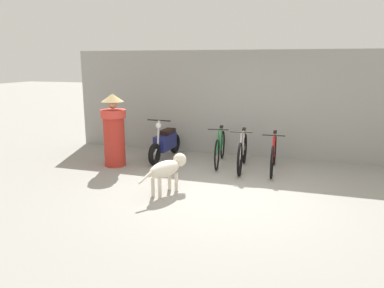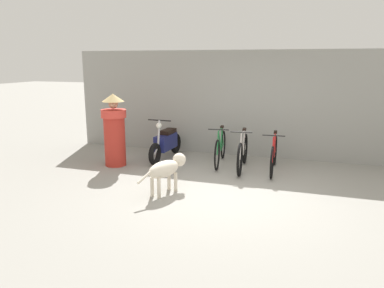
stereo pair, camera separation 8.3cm
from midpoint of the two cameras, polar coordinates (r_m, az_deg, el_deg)
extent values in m
plane|color=gray|center=(6.92, 5.46, -7.51)|extent=(60.00, 60.00, 0.00)
cube|color=gray|center=(9.50, 9.68, 6.03)|extent=(9.67, 0.20, 2.63)
torus|color=black|center=(8.24, 4.12, -1.69)|extent=(0.12, 0.69, 0.69)
torus|color=black|center=(9.28, 5.03, -0.08)|extent=(0.12, 0.69, 0.69)
cylinder|color=#1E7238|center=(8.59, 4.53, 0.43)|extent=(0.09, 0.53, 0.57)
cylinder|color=#1E7238|center=(8.89, 4.78, 0.73)|extent=(0.04, 0.14, 0.52)
cylinder|color=#1E7238|center=(8.59, 4.60, 2.19)|extent=(0.10, 0.62, 0.06)
cylinder|color=#1E7238|center=(9.09, 4.87, -0.52)|extent=(0.07, 0.41, 0.08)
cylinder|color=#1E7238|center=(9.08, 4.95, 1.15)|extent=(0.06, 0.32, 0.48)
cylinder|color=#1E7238|center=(8.26, 4.23, 0.13)|extent=(0.05, 0.19, 0.51)
cube|color=black|center=(8.89, 4.86, 2.62)|extent=(0.09, 0.19, 0.05)
cylinder|color=black|center=(8.28, 4.33, 2.20)|extent=(0.46, 0.08, 0.02)
torus|color=black|center=(7.87, 7.59, -2.38)|extent=(0.11, 0.71, 0.71)
torus|color=black|center=(8.87, 8.35, -0.69)|extent=(0.11, 0.71, 0.71)
cylinder|color=beige|center=(8.20, 7.96, -0.11)|extent=(0.07, 0.51, 0.59)
cylinder|color=beige|center=(8.50, 8.17, 0.20)|extent=(0.04, 0.13, 0.54)
cylinder|color=beige|center=(8.20, 8.05, 1.78)|extent=(0.07, 0.60, 0.06)
cylinder|color=beige|center=(8.69, 8.22, -1.15)|extent=(0.06, 0.39, 0.08)
cylinder|color=beige|center=(8.68, 8.31, 0.64)|extent=(0.05, 0.31, 0.49)
cylinder|color=beige|center=(7.88, 7.71, -0.43)|extent=(0.04, 0.18, 0.52)
cube|color=black|center=(8.49, 8.27, 2.23)|extent=(0.08, 0.18, 0.05)
cylinder|color=black|center=(7.90, 7.84, 1.80)|extent=(0.46, 0.06, 0.02)
torus|color=black|center=(7.81, 12.38, -2.80)|extent=(0.07, 0.68, 0.68)
torus|color=black|center=(8.88, 12.84, -0.97)|extent=(0.07, 0.68, 0.68)
cylinder|color=red|center=(8.17, 12.65, -0.54)|extent=(0.05, 0.54, 0.56)
cylinder|color=red|center=(8.48, 12.77, -0.18)|extent=(0.03, 0.14, 0.51)
cylinder|color=red|center=(8.17, 12.75, 1.28)|extent=(0.06, 0.63, 0.06)
cylinder|color=red|center=(8.68, 12.75, -1.44)|extent=(0.05, 0.42, 0.08)
cylinder|color=red|center=(8.68, 12.85, 0.27)|extent=(0.04, 0.33, 0.47)
cylinder|color=red|center=(7.83, 12.51, -0.91)|extent=(0.04, 0.19, 0.50)
cube|color=black|center=(8.48, 12.88, 1.77)|extent=(0.08, 0.18, 0.05)
cylinder|color=black|center=(7.85, 12.64, 1.25)|extent=(0.46, 0.04, 0.02)
torus|color=black|center=(8.68, -5.41, -1.54)|extent=(0.14, 0.53, 0.52)
torus|color=black|center=(9.78, -2.27, 0.12)|extent=(0.14, 0.53, 0.52)
cube|color=navy|center=(9.19, -3.76, 0.34)|extent=(0.31, 0.83, 0.37)
cube|color=black|center=(9.27, -3.41, 1.93)|extent=(0.26, 0.53, 0.10)
cylinder|color=silver|center=(8.78, -4.81, 1.69)|extent=(0.05, 0.14, 0.59)
cylinder|color=silver|center=(8.74, -5.15, -0.88)|extent=(0.05, 0.21, 0.20)
cylinder|color=black|center=(8.77, -4.72, 3.62)|extent=(0.58, 0.05, 0.03)
sphere|color=silver|center=(8.77, -4.79, 2.81)|extent=(0.14, 0.14, 0.14)
ellipsoid|color=beige|center=(6.76, -3.96, -3.84)|extent=(0.52, 0.80, 0.30)
cylinder|color=beige|center=(7.06, -3.19, -5.54)|extent=(0.08, 0.08, 0.35)
cylinder|color=beige|center=(6.97, -2.16, -5.80)|extent=(0.08, 0.08, 0.35)
cylinder|color=beige|center=(6.74, -5.75, -6.50)|extent=(0.08, 0.08, 0.35)
cylinder|color=beige|center=(6.63, -4.71, -6.79)|extent=(0.08, 0.08, 0.35)
sphere|color=beige|center=(7.07, -1.62, -2.40)|extent=(0.32, 0.32, 0.25)
ellipsoid|color=beige|center=(7.15, -1.08, -2.37)|extent=(0.14, 0.16, 0.10)
cylinder|color=beige|center=(6.41, -6.93, -5.10)|extent=(0.15, 0.32, 0.16)
cylinder|color=#B72D23|center=(8.72, -11.43, 0.94)|extent=(0.68, 0.68, 1.30)
cylinder|color=#D63C32|center=(8.63, -11.59, 4.57)|extent=(0.80, 0.80, 0.18)
sphere|color=tan|center=(8.60, -11.65, 5.98)|extent=(0.29, 0.29, 0.21)
cone|color=tan|center=(8.59, -11.69, 6.93)|extent=(0.71, 0.71, 0.18)
camera|label=1|loc=(0.04, -89.70, 0.07)|focal=35.00mm
camera|label=2|loc=(0.04, 90.30, -0.07)|focal=35.00mm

